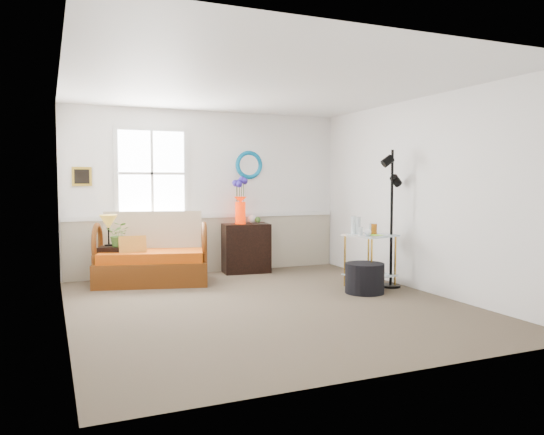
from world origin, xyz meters
name	(u,v)px	position (x,y,z in m)	size (l,w,h in m)	color
floor	(267,305)	(0.00, 0.00, 0.00)	(4.50, 5.00, 0.01)	brown
ceiling	(267,85)	(0.00, 0.00, 2.60)	(4.50, 5.00, 0.01)	white
walls	(267,196)	(0.00, 0.00, 1.30)	(4.51, 5.01, 2.60)	white
wainscot	(209,245)	(0.00, 2.48, 0.45)	(4.46, 0.02, 0.90)	tan
chair_rail	(209,216)	(0.00, 2.47, 0.92)	(4.46, 0.04, 0.06)	white
window	(152,173)	(-0.90, 2.47, 1.60)	(1.14, 0.06, 1.44)	white
picture	(82,176)	(-1.92, 2.48, 1.55)	(0.28, 0.03, 0.28)	gold
mirror	(249,165)	(0.70, 2.48, 1.75)	(0.47, 0.47, 0.07)	#098CC1
loveseat	(152,248)	(-1.02, 1.90, 0.51)	(1.57, 0.89, 1.03)	#5F2809
throw_pillow	(133,249)	(-1.30, 1.82, 0.52)	(0.37, 0.09, 0.37)	orange
lamp_stand	(111,266)	(-1.58, 2.03, 0.27)	(0.31, 0.31, 0.55)	black
table_lamp	(109,231)	(-1.61, 2.01, 0.78)	(0.25, 0.25, 0.45)	#B28828
potted_plant	(119,237)	(-1.47, 1.98, 0.69)	(0.32, 0.35, 0.27)	#3B6625
cabinet	(246,248)	(0.56, 2.26, 0.40)	(0.74, 0.48, 0.79)	black
flower_vase	(240,201)	(0.47, 2.26, 1.16)	(0.22, 0.22, 0.74)	red
side_table	(370,261)	(1.75, 0.45, 0.37)	(0.58, 0.58, 0.74)	#BC8D2C
tabletop_items	(366,225)	(1.69, 0.49, 0.87)	(0.43, 0.43, 0.26)	silver
floor_lamp	(392,219)	(2.01, 0.32, 0.96)	(0.28, 0.28, 1.91)	black
ottoman	(365,278)	(1.45, 0.12, 0.20)	(0.52, 0.52, 0.40)	black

